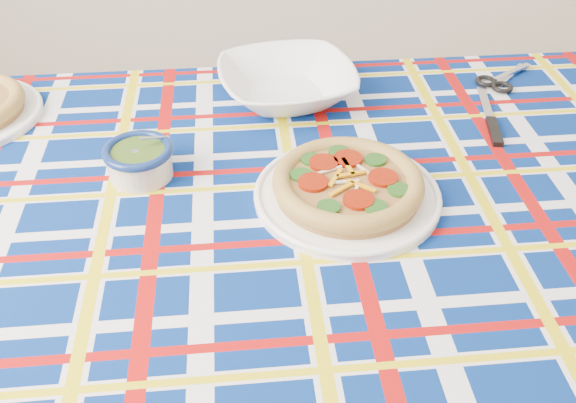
{
  "coord_description": "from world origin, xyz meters",
  "views": [
    {
      "loc": [
        -0.51,
        -0.69,
        1.37
      ],
      "look_at": [
        -0.4,
        0.09,
        0.76
      ],
      "focal_mm": 40.0,
      "sensor_mm": 36.0,
      "label": 1
    }
  ],
  "objects": [
    {
      "name": "dining_table",
      "position": [
        -0.46,
        0.12,
        0.66
      ],
      "size": [
        1.59,
        1.03,
        0.73
      ],
      "rotation": [
        0.0,
        0.0,
        -0.04
      ],
      "color": "brown",
      "rests_on": "floor"
    },
    {
      "name": "tablecloth",
      "position": [
        -0.46,
        0.12,
        0.68
      ],
      "size": [
        1.63,
        1.06,
        0.1
      ],
      "primitive_type": null,
      "rotation": [
        0.0,
        0.0,
        -0.04
      ],
      "color": "navy",
      "rests_on": "dining_table"
    },
    {
      "name": "main_focaccia_plate",
      "position": [
        -0.3,
        0.11,
        0.77
      ],
      "size": [
        0.37,
        0.37,
        0.06
      ],
      "primitive_type": null,
      "rotation": [
        0.0,
        0.0,
        -0.2
      ],
      "color": "olive",
      "rests_on": "tablecloth"
    },
    {
      "name": "pesto_bowl",
      "position": [
        -0.63,
        0.22,
        0.77
      ],
      "size": [
        0.12,
        0.12,
        0.07
      ],
      "primitive_type": null,
      "rotation": [
        0.0,
        0.0,
        -0.06
      ],
      "color": "#243D10",
      "rests_on": "tablecloth"
    },
    {
      "name": "serving_bowl",
      "position": [
        -0.35,
        0.46,
        0.77
      ],
      "size": [
        0.3,
        0.3,
        0.07
      ],
      "primitive_type": "imported",
      "rotation": [
        0.0,
        0.0,
        0.12
      ],
      "color": "white",
      "rests_on": "tablecloth"
    },
    {
      "name": "table_knife",
      "position": [
        0.04,
        0.37,
        0.74
      ],
      "size": [
        0.07,
        0.24,
        0.01
      ],
      "primitive_type": null,
      "rotation": [
        0.0,
        0.0,
        1.35
      ],
      "color": "silver",
      "rests_on": "tablecloth"
    },
    {
      "name": "kitchen_scissors",
      "position": [
        0.14,
        0.49,
        0.74
      ],
      "size": [
        0.2,
        0.18,
        0.02
      ],
      "primitive_type": null,
      "rotation": [
        0.0,
        0.0,
        0.65
      ],
      "color": "silver",
      "rests_on": "tablecloth"
    }
  ]
}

